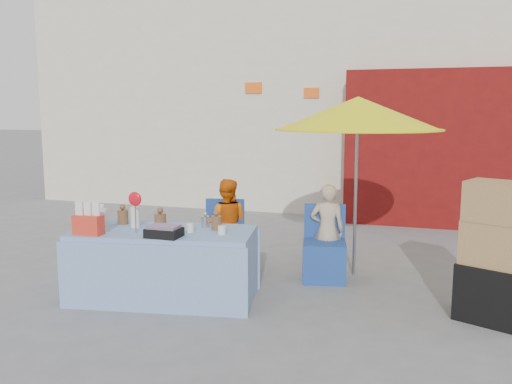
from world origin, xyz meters
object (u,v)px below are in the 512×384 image
(chair_right, at_px, (324,258))
(umbrella, at_px, (358,114))
(market_table, at_px, (164,264))
(chair_left, at_px, (223,250))
(box_stack, at_px, (496,257))
(vendor_orange, at_px, (226,224))
(vendor_beige, at_px, (327,231))

(chair_right, distance_m, umbrella, 1.69)
(chair_right, bearing_deg, market_table, -153.73)
(chair_left, height_order, box_stack, box_stack)
(box_stack, bearing_deg, umbrella, 143.69)
(vendor_orange, distance_m, umbrella, 2.05)
(box_stack, bearing_deg, vendor_beige, 152.62)
(chair_left, relative_size, box_stack, 0.65)
(chair_right, distance_m, vendor_beige, 0.32)
(box_stack, bearing_deg, market_table, -173.43)
(umbrella, relative_size, box_stack, 1.60)
(chair_right, height_order, vendor_orange, vendor_orange)
(chair_right, relative_size, vendor_beige, 0.77)
(chair_left, relative_size, chair_right, 1.00)
(vendor_orange, relative_size, box_stack, 0.85)
(market_table, bearing_deg, chair_left, 69.52)
(chair_left, bearing_deg, vendor_orange, 77.83)
(vendor_orange, distance_m, vendor_beige, 1.25)
(market_table, xyz_separation_m, chair_right, (1.47, 1.12, -0.12))
(umbrella, bearing_deg, box_stack, -36.31)
(chair_right, xyz_separation_m, umbrella, (0.30, 0.28, 1.64))
(umbrella, bearing_deg, vendor_beige, -153.43)
(market_table, xyz_separation_m, vendor_beige, (1.47, 1.25, 0.18))
(market_table, distance_m, vendor_orange, 1.28)
(vendor_beige, bearing_deg, chair_left, -4.77)
(vendor_orange, relative_size, vendor_beige, 1.01)
(chair_right, xyz_separation_m, vendor_orange, (-1.25, 0.13, 0.30))
(vendor_orange, distance_m, box_stack, 3.09)
(vendor_beige, height_order, umbrella, umbrella)
(market_table, bearing_deg, vendor_orange, 70.57)
(market_table, bearing_deg, chair_right, 27.91)
(market_table, relative_size, vendor_beige, 1.81)
(chair_right, bearing_deg, chair_left, 169.10)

